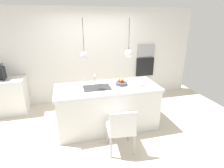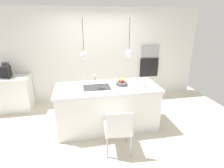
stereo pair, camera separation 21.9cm
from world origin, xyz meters
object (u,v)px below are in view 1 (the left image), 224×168
Objects in this scene: chair_near at (121,128)px; microwave at (146,51)px; oven at (145,67)px; fruit_bowl at (121,82)px; coffee_machine at (0,73)px.

microwave is at bearing 57.94° from chair_near.
oven reaches higher than chair_near.
oven is (0.00, 0.00, -0.50)m from microwave.
fruit_bowl is at bearing -129.01° from microwave.
coffee_machine is at bearing -175.68° from microwave.
coffee_machine is 3.94m from oven.
coffee_machine reaches higher than fruit_bowl.
oven is at bearing 0.00° from microwave.
coffee_machine reaches higher than oven.
coffee_machine is 3.26m from chair_near.
fruit_bowl is 0.31× the size of chair_near.
microwave is at bearing 0.00° from oven.
fruit_bowl is at bearing -129.01° from oven.
oven is (3.93, 0.30, -0.16)m from coffee_machine.
coffee_machine is 0.68× the size of oven.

